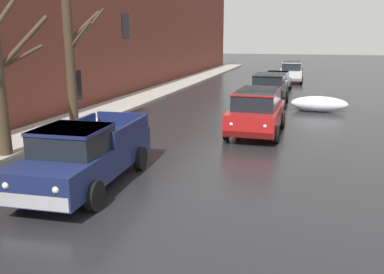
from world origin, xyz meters
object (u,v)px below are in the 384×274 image
suv_black_parked_kerbside_mid (269,88)px  sedan_maroon_at_far_intersection (293,68)px  pickup_truck_darkblue_approaching_near_lane (85,155)px  bare_tree_mid_block (70,46)px  suv_white_queued_behind_truck (291,71)px  suv_red_parked_kerbside_close (257,110)px  sedan_silver_parked_far_down_block (277,81)px

suv_black_parked_kerbside_mid → sedan_maroon_at_far_intersection: 20.80m
pickup_truck_darkblue_approaching_near_lane → suv_black_parked_kerbside_mid: bearing=77.7°
bare_tree_mid_block → suv_white_queued_behind_truck: size_ratio=1.52×
suv_red_parked_kerbside_close → suv_white_queued_behind_truck: (0.39, 20.76, -0.00)m
suv_white_queued_behind_truck → pickup_truck_darkblue_approaching_near_lane: bearing=-98.0°
suv_black_parked_kerbside_mid → sedan_maroon_at_far_intersection: (0.53, 20.79, -0.24)m
sedan_silver_parked_far_down_block → suv_white_queued_behind_truck: 6.29m
suv_black_parked_kerbside_mid → sedan_silver_parked_far_down_block: bearing=90.6°
bare_tree_mid_block → pickup_truck_darkblue_approaching_near_lane: size_ratio=1.32×
suv_black_parked_kerbside_mid → sedan_maroon_at_far_intersection: bearing=88.5°
sedan_silver_parked_far_down_block → suv_red_parked_kerbside_close: bearing=-88.7°
bare_tree_mid_block → sedan_silver_parked_far_down_block: bearing=65.9°
sedan_maroon_at_far_intersection → pickup_truck_darkblue_approaching_near_lane: bearing=-96.1°
bare_tree_mid_block → suv_white_queued_behind_truck: bearing=70.5°
bare_tree_mid_block → pickup_truck_darkblue_approaching_near_lane: bearing=-56.5°
sedan_silver_parked_far_down_block → sedan_maroon_at_far_intersection: same height
suv_black_parked_kerbside_mid → pickup_truck_darkblue_approaching_near_lane: bearing=-102.3°
suv_black_parked_kerbside_mid → suv_white_queued_behind_truck: bearing=87.1°
suv_red_parked_kerbside_close → sedan_maroon_at_far_intersection: bearing=89.4°
suv_white_queued_behind_truck → sedan_maroon_at_far_intersection: size_ratio=1.06×
suv_black_parked_kerbside_mid → bare_tree_mid_block: bearing=-127.7°
sedan_maroon_at_far_intersection → suv_white_queued_behind_truck: bearing=-89.2°
suv_white_queued_behind_truck → sedan_maroon_at_far_intersection: suv_white_queued_behind_truck is taller
suv_black_parked_kerbside_mid → suv_red_parked_kerbside_close: bearing=-88.1°
pickup_truck_darkblue_approaching_near_lane → suv_black_parked_kerbside_mid: 15.72m
bare_tree_mid_block → suv_black_parked_kerbside_mid: (7.28, 9.41, -2.57)m
pickup_truck_darkblue_approaching_near_lane → suv_black_parked_kerbside_mid: suv_black_parked_kerbside_mid is taller
suv_black_parked_kerbside_mid → sedan_maroon_at_far_intersection: size_ratio=1.02×
bare_tree_mid_block → sedan_maroon_at_far_intersection: size_ratio=1.62×
suv_red_parked_kerbside_close → suv_white_queued_behind_truck: 20.76m
bare_tree_mid_block → pickup_truck_darkblue_approaching_near_lane: bare_tree_mid_block is taller
suv_black_parked_kerbside_mid → sedan_silver_parked_far_down_block: (-0.08, 6.67, -0.24)m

